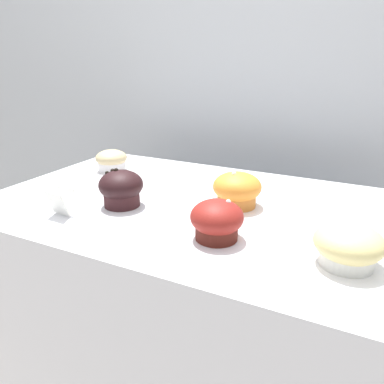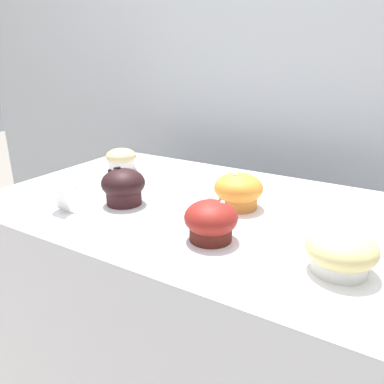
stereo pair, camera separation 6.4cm
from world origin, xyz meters
name	(u,v)px [view 1 (the left image)]	position (x,y,z in m)	size (l,w,h in m)	color
wall_back	(263,161)	(0.00, 0.60, 0.90)	(3.20, 0.10, 1.80)	#B2B7BC
display_counter	(193,355)	(0.00, 0.00, 0.47)	(1.00, 0.64, 0.94)	silver
muffin_front_center	(121,188)	(-0.14, -0.09, 0.98)	(0.10, 0.10, 0.09)	#351A1C
muffin_back_left	(217,220)	(0.13, -0.15, 0.98)	(0.10, 0.10, 0.08)	#4E1A13
muffin_back_right	(237,190)	(0.10, 0.03, 0.98)	(0.11, 0.11, 0.09)	orange
muffin_front_left	(348,246)	(0.36, -0.14, 0.98)	(0.12, 0.12, 0.07)	silver
muffin_front_right	(111,160)	(-0.35, 0.13, 0.97)	(0.10, 0.10, 0.07)	silver
price_card	(61,202)	(-0.23, -0.20, 0.97)	(0.05, 0.04, 0.06)	white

